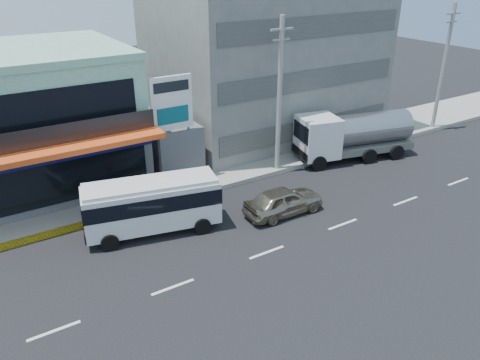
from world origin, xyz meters
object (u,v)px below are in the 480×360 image
(billboard, at_px, (172,109))
(utility_pole_near, at_px, (279,97))
(shop_building, at_px, (25,124))
(sedan, at_px, (284,201))
(tanker_truck, at_px, (351,135))
(utility_pole_far, at_px, (443,68))
(motorcycle_rider, at_px, (139,207))
(minibus, at_px, (152,202))
(satellite_dish, at_px, (169,122))
(concrete_building, at_px, (263,43))

(billboard, distance_m, utility_pole_near, 6.75)
(shop_building, height_order, utility_pole_near, utility_pole_near)
(sedan, xyz_separation_m, tanker_truck, (8.74, 3.90, 1.00))
(utility_pole_near, distance_m, utility_pole_far, 16.00)
(billboard, height_order, motorcycle_rider, billboard)
(shop_building, relative_size, minibus, 1.73)
(satellite_dish, height_order, billboard, billboard)
(billboard, bearing_deg, sedan, -61.75)
(billboard, height_order, utility_pole_far, utility_pole_far)
(concrete_building, distance_m, sedan, 15.47)
(billboard, relative_size, utility_pole_near, 0.69)
(concrete_building, bearing_deg, tanker_truck, -78.34)
(shop_building, distance_m, satellite_dish, 8.54)
(sedan, bearing_deg, motorcycle_rider, 63.08)
(utility_pole_far, xyz_separation_m, sedan, (-19.00, -4.71, -4.36))
(utility_pole_near, height_order, sedan, utility_pole_near)
(shop_building, bearing_deg, utility_pole_far, -12.31)
(utility_pole_near, bearing_deg, satellite_dish, 149.04)
(shop_building, relative_size, utility_pole_near, 1.24)
(concrete_building, distance_m, tanker_truck, 10.05)
(shop_building, distance_m, motorcycle_rider, 9.11)
(billboard, height_order, minibus, billboard)
(billboard, height_order, utility_pole_near, utility_pole_near)
(minibus, distance_m, motorcycle_rider, 1.96)
(billboard, xyz_separation_m, minibus, (-3.36, -4.44, -3.22))
(tanker_truck, bearing_deg, concrete_building, 101.66)
(concrete_building, xyz_separation_m, minibus, (-13.86, -10.24, -5.29))
(utility_pole_far, bearing_deg, motorcycle_rider, -177.91)
(minibus, bearing_deg, sedan, -16.81)
(motorcycle_rider, bearing_deg, satellite_dish, 48.68)
(utility_pole_near, relative_size, utility_pole_far, 1.00)
(satellite_dish, xyz_separation_m, tanker_truck, (11.74, -4.42, -1.79))
(concrete_building, height_order, satellite_dish, concrete_building)
(billboard, distance_m, motorcycle_rider, 6.13)
(tanker_truck, bearing_deg, utility_pole_far, 4.54)
(utility_pole_far, bearing_deg, billboard, 175.43)
(satellite_dish, bearing_deg, shop_building, 159.79)
(satellite_dish, height_order, utility_pole_far, utility_pole_far)
(sedan, height_order, tanker_truck, tanker_truck)
(concrete_building, distance_m, utility_pole_near, 8.79)
(billboard, xyz_separation_m, tanker_truck, (12.24, -2.62, -3.14))
(sedan, bearing_deg, utility_pole_near, -31.14)
(satellite_dish, distance_m, tanker_truck, 12.67)
(minibus, bearing_deg, concrete_building, 36.45)
(billboard, relative_size, sedan, 1.50)
(shop_building, bearing_deg, concrete_building, 3.35)
(motorcycle_rider, bearing_deg, minibus, -85.42)
(billboard, relative_size, utility_pole_far, 0.69)
(shop_building, xyz_separation_m, motorcycle_rider, (4.00, -7.50, -3.28))
(concrete_building, bearing_deg, sedan, -119.62)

